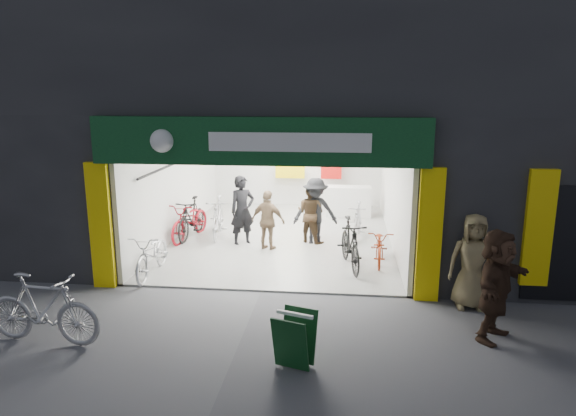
% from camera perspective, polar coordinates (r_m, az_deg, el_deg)
% --- Properties ---
extents(ground, '(60.00, 60.00, 0.00)m').
position_cam_1_polar(ground, '(10.52, -3.04, -9.29)').
color(ground, '#56565B').
rests_on(ground, ground).
extents(building, '(17.00, 10.27, 8.00)m').
position_cam_1_polar(building, '(14.61, 3.61, 14.25)').
color(building, '#232326').
rests_on(building, ground).
extents(bike_left_front, '(0.71, 1.90, 0.99)m').
position_cam_1_polar(bike_left_front, '(11.62, -14.82, -4.94)').
color(bike_left_front, silver).
rests_on(bike_left_front, ground).
extents(bike_left_midfront, '(0.68, 1.90, 1.12)m').
position_cam_1_polar(bike_left_midfront, '(14.26, -10.70, -1.15)').
color(bike_left_midfront, black).
rests_on(bike_left_midfront, ground).
extents(bike_left_midback, '(1.04, 2.10, 1.05)m').
position_cam_1_polar(bike_left_midback, '(14.17, -10.81, -1.38)').
color(bike_left_midback, maroon).
rests_on(bike_left_midback, ground).
extents(bike_left_back, '(0.72, 1.91, 1.12)m').
position_cam_1_polar(bike_left_back, '(14.26, -7.78, -1.04)').
color(bike_left_back, '#BBBCC0').
rests_on(bike_left_back, ground).
extents(bike_right_front, '(0.89, 1.99, 1.15)m').
position_cam_1_polar(bike_right_front, '(11.73, 6.94, -4.01)').
color(bike_right_front, black).
rests_on(bike_right_front, ground).
extents(bike_right_mid, '(0.65, 1.65, 0.85)m').
position_cam_1_polar(bike_right_mid, '(12.23, 10.18, -4.14)').
color(bike_right_mid, maroon).
rests_on(bike_right_mid, ground).
extents(bike_right_back, '(0.66, 1.72, 1.01)m').
position_cam_1_polar(bike_right_back, '(14.07, 7.74, -1.47)').
color(bike_right_back, '#A7A7AB').
rests_on(bike_right_back, ground).
extents(parked_bike, '(2.00, 0.72, 1.17)m').
position_cam_1_polar(parked_bike, '(9.18, -25.56, -10.06)').
color(parked_bike, '#AAAAAF').
rests_on(parked_bike, ground).
extents(customer_a, '(0.80, 0.74, 1.84)m').
position_cam_1_polar(customer_a, '(13.38, -5.09, -0.31)').
color(customer_a, black).
rests_on(customer_a, ground).
extents(customer_b, '(0.97, 0.90, 1.62)m').
position_cam_1_polar(customer_b, '(13.54, 2.53, -0.60)').
color(customer_b, '#3A2A1A').
rests_on(customer_b, ground).
extents(customer_c, '(1.21, 0.78, 1.77)m').
position_cam_1_polar(customer_c, '(13.40, 3.05, -0.41)').
color(customer_c, black).
rests_on(customer_c, ground).
extents(customer_d, '(0.98, 0.64, 1.55)m').
position_cam_1_polar(customer_d, '(12.89, -2.23, -1.44)').
color(customer_d, '#7E6449').
rests_on(customer_d, ground).
extents(pedestrian_near, '(0.90, 0.60, 1.80)m').
position_cam_1_polar(pedestrian_near, '(10.09, 19.82, -5.61)').
color(pedestrian_near, olive).
rests_on(pedestrian_near, ground).
extents(pedestrian_far, '(1.41, 1.73, 1.85)m').
position_cam_1_polar(pedestrian_far, '(8.96, 22.12, -7.94)').
color(pedestrian_far, '#382419').
rests_on(pedestrian_far, ground).
extents(sandwich_board, '(0.67, 0.68, 0.83)m').
position_cam_1_polar(sandwich_board, '(7.70, 0.75, -14.28)').
color(sandwich_board, '#0D3717').
rests_on(sandwich_board, ground).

